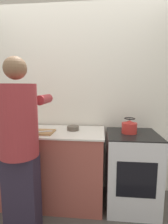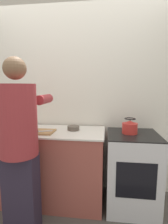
% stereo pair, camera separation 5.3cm
% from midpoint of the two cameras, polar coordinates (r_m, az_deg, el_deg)
% --- Properties ---
extents(ground_plane, '(12.00, 12.00, 0.00)m').
position_cam_midpoint_polar(ground_plane, '(2.27, -5.82, -31.12)').
color(ground_plane, '#4C4742').
extents(wall_back, '(8.00, 0.05, 2.60)m').
position_cam_midpoint_polar(wall_back, '(2.40, -3.14, 5.05)').
color(wall_back, silver).
rests_on(wall_back, ground_plane).
extents(counter, '(1.39, 0.62, 0.91)m').
position_cam_midpoint_polar(counter, '(2.34, -12.41, -16.76)').
color(counter, '#9E4C42').
rests_on(counter, ground_plane).
extents(oven, '(0.58, 0.59, 0.90)m').
position_cam_midpoint_polar(oven, '(2.26, 14.52, -17.86)').
color(oven, silver).
rests_on(oven, ground_plane).
extents(person, '(0.40, 0.63, 1.70)m').
position_cam_midpoint_polar(person, '(1.77, -21.00, -9.35)').
color(person, '#292132').
rests_on(person, ground_plane).
extents(cutting_board, '(0.36, 0.24, 0.02)m').
position_cam_midpoint_polar(cutting_board, '(2.12, -15.46, -6.28)').
color(cutting_board, '#A87A4C').
rests_on(cutting_board, counter).
extents(knife, '(0.25, 0.12, 0.01)m').
position_cam_midpoint_polar(knife, '(2.08, -14.84, -6.22)').
color(knife, silver).
rests_on(knife, cutting_board).
extents(kettle, '(0.18, 0.18, 0.18)m').
position_cam_midpoint_polar(kettle, '(2.10, 13.88, -4.69)').
color(kettle, red).
rests_on(kettle, oven).
extents(bowl_prep, '(0.15, 0.15, 0.05)m').
position_cam_midpoint_polar(bowl_prep, '(2.16, -4.36, -5.28)').
color(bowl_prep, brown).
rests_on(bowl_prep, counter).
extents(canister_jar, '(0.14, 0.14, 0.17)m').
position_cam_midpoint_polar(canister_jar, '(2.49, -24.24, -2.68)').
color(canister_jar, tan).
rests_on(canister_jar, counter).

